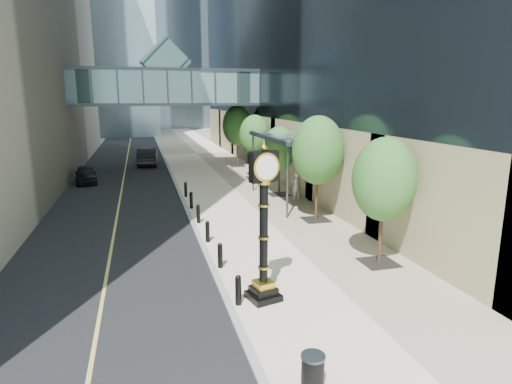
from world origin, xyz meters
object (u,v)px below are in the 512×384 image
at_px(street_clock, 264,235).
at_px(pedestrian, 296,186).
at_px(car_near, 86,174).
at_px(car_far, 147,156).
at_px(trash_bin, 313,375).

bearing_deg(street_clock, pedestrian, 51.55).
xyz_separation_m(street_clock, pedestrian, (6.08, 13.28, -1.35)).
distance_m(car_near, car_far, 9.56).
xyz_separation_m(car_near, car_far, (4.90, 8.21, 0.19)).
xyz_separation_m(street_clock, car_near, (-7.97, 23.01, -1.61)).
height_order(street_clock, car_near, street_clock).
bearing_deg(pedestrian, street_clock, 50.15).
distance_m(pedestrian, car_far, 20.14).
height_order(pedestrian, car_near, pedestrian).
relative_size(trash_bin, pedestrian, 0.50).
distance_m(trash_bin, pedestrian, 19.09).
bearing_deg(trash_bin, street_clock, 87.39).
bearing_deg(street_clock, trash_bin, -106.44).
distance_m(pedestrian, car_near, 17.10).
bearing_deg(car_near, car_far, 52.11).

